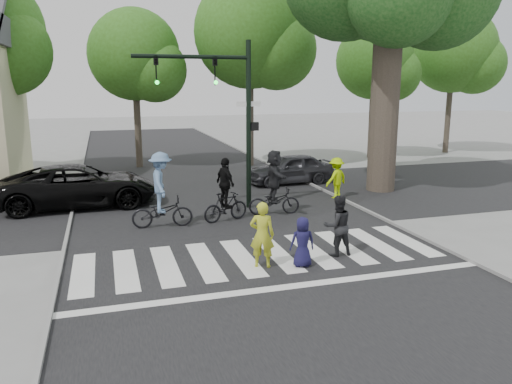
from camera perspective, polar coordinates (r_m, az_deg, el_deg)
ground at (r=12.58m, az=1.84°, el=-8.75°), size 120.00×120.00×0.00m
road_stem at (r=17.15m, az=-3.56°, el=-2.97°), size 10.00×70.00×0.01m
road_cross at (r=20.00m, az=-5.57°, el=-0.79°), size 70.00×10.00×0.01m
curb_left at (r=16.76m, az=-20.64°, el=-3.97°), size 0.10×70.00×0.10m
curb_right at (r=18.92m, az=11.49°, el=-1.60°), size 0.10×70.00×0.10m
crosswalk at (r=13.16m, az=0.91°, el=-7.73°), size 10.00×3.85×0.01m
traffic_signal at (r=17.81m, az=-3.52°, el=10.30°), size 4.45×0.29×6.00m
bg_tree_2 at (r=27.82m, az=-13.19°, el=14.60°), size 5.04×4.80×8.40m
bg_tree_3 at (r=27.70m, az=0.11°, el=17.34°), size 6.30×6.00×10.20m
bg_tree_4 at (r=31.62m, az=13.92°, el=13.99°), size 4.83×4.60×8.15m
bg_tree_5 at (r=35.55m, az=22.16°, el=14.42°), size 5.67×5.40×9.30m
pedestrian_woman at (r=12.42m, az=0.70°, el=-4.91°), size 0.72×0.61×1.68m
pedestrian_child at (r=12.57m, az=5.32°, el=-5.71°), size 0.67×0.48×1.28m
pedestrian_adult at (r=13.44m, az=9.30°, el=-3.81°), size 0.81×0.63×1.65m
cyclist_left at (r=16.07m, az=-10.74°, el=-0.36°), size 1.96×1.30×2.43m
cyclist_mid at (r=16.57m, az=-3.50°, el=-0.40°), size 1.70×1.07×2.14m
cyclist_right at (r=17.38m, az=2.10°, el=0.69°), size 1.87×1.73×2.28m
car_suv at (r=19.69m, az=-19.47°, el=0.69°), size 5.79×2.84×1.58m
car_grey at (r=22.97m, az=3.94°, el=2.68°), size 4.12×1.86×1.37m
bystander_hivis at (r=20.18m, az=9.15°, el=1.59°), size 1.21×0.98×1.64m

